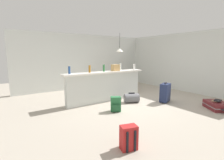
# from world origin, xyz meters

# --- Properties ---
(ground_plane) EXTENTS (13.00, 13.00, 0.05)m
(ground_plane) POSITION_xyz_m (0.00, 0.00, -0.03)
(ground_plane) COLOR #ADA393
(wall_back) EXTENTS (6.60, 0.10, 2.50)m
(wall_back) POSITION_xyz_m (0.00, 3.05, 1.25)
(wall_back) COLOR silver
(wall_back) RESTS_ON ground_plane
(wall_right) EXTENTS (0.10, 6.00, 2.50)m
(wall_right) POSITION_xyz_m (3.05, 0.30, 1.25)
(wall_right) COLOR silver
(wall_right) RESTS_ON ground_plane
(partition_half_wall) EXTENTS (2.80, 0.20, 0.97)m
(partition_half_wall) POSITION_xyz_m (-0.63, 0.46, 0.49)
(partition_half_wall) COLOR silver
(partition_half_wall) RESTS_ON ground_plane
(bar_countertop) EXTENTS (2.96, 0.40, 0.05)m
(bar_countertop) POSITION_xyz_m (-0.63, 0.46, 1.00)
(bar_countertop) COLOR white
(bar_countertop) RESTS_ON partition_half_wall
(bottle_blue) EXTENTS (0.07, 0.07, 0.23)m
(bottle_blue) POSITION_xyz_m (-1.86, 0.54, 1.14)
(bottle_blue) COLOR #284C89
(bottle_blue) RESTS_ON bar_countertop
(bottle_amber) EXTENTS (0.07, 0.07, 0.23)m
(bottle_amber) POSITION_xyz_m (-1.22, 0.48, 1.14)
(bottle_amber) COLOR #9E661E
(bottle_amber) RESTS_ON bar_countertop
(bottle_green) EXTENTS (0.07, 0.07, 0.23)m
(bottle_green) POSITION_xyz_m (-0.67, 0.50, 1.14)
(bottle_green) COLOR #2D6B38
(bottle_green) RESTS_ON bar_countertop
(bottle_clear) EXTENTS (0.06, 0.06, 0.26)m
(bottle_clear) POSITION_xyz_m (0.02, 0.50, 1.15)
(bottle_clear) COLOR silver
(bottle_clear) RESTS_ON bar_countertop
(bottle_white) EXTENTS (0.08, 0.08, 0.20)m
(bottle_white) POSITION_xyz_m (0.59, 0.39, 1.12)
(bottle_white) COLOR silver
(bottle_white) RESTS_ON bar_countertop
(grocery_bag) EXTENTS (0.26, 0.18, 0.22)m
(grocery_bag) POSITION_xyz_m (-0.22, 0.46, 1.13)
(grocery_bag) COLOR tan
(grocery_bag) RESTS_ON bar_countertop
(dining_table) EXTENTS (1.10, 0.80, 0.74)m
(dining_table) POSITION_xyz_m (0.95, 1.62, 0.65)
(dining_table) COLOR brown
(dining_table) RESTS_ON ground_plane
(dining_chair_near_partition) EXTENTS (0.48, 0.48, 0.93)m
(dining_chair_near_partition) POSITION_xyz_m (0.91, 1.06, 0.52)
(dining_chair_near_partition) COLOR #4C331E
(dining_chair_near_partition) RESTS_ON ground_plane
(pendant_lamp) EXTENTS (0.34, 0.34, 0.84)m
(pendant_lamp) POSITION_xyz_m (0.88, 1.68, 1.78)
(pendant_lamp) COLOR black
(suitcase_flat_maroon) EXTENTS (0.80, 0.87, 0.22)m
(suitcase_flat_maroon) POSITION_xyz_m (1.59, -2.12, 0.11)
(suitcase_flat_maroon) COLOR maroon
(suitcase_flat_maroon) RESTS_ON ground_plane
(backpack_red) EXTENTS (0.32, 0.30, 0.42)m
(backpack_red) POSITION_xyz_m (-1.90, -2.25, 0.20)
(backpack_red) COLOR red
(backpack_red) RESTS_ON ground_plane
(backpack_green) EXTENTS (0.33, 0.32, 0.42)m
(backpack_green) POSITION_xyz_m (-0.96, -0.58, 0.20)
(backpack_green) COLOR #286B3D
(backpack_green) RESTS_ON ground_plane
(duffel_bag_grey) EXTENTS (0.56, 0.47, 0.34)m
(duffel_bag_grey) POSITION_xyz_m (-0.01, -0.17, 0.15)
(duffel_bag_grey) COLOR slate
(duffel_bag_grey) RESTS_ON ground_plane
(suitcase_upright_navy) EXTENTS (0.50, 0.38, 0.67)m
(suitcase_upright_navy) POSITION_xyz_m (0.94, -0.78, 0.33)
(suitcase_upright_navy) COLOR #1E284C
(suitcase_upright_navy) RESTS_ON ground_plane
(book_stack) EXTENTS (0.28, 0.25, 0.07)m
(book_stack) POSITION_xyz_m (1.61, -2.10, 0.25)
(book_stack) COLOR tan
(book_stack) RESTS_ON suitcase_flat_maroon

